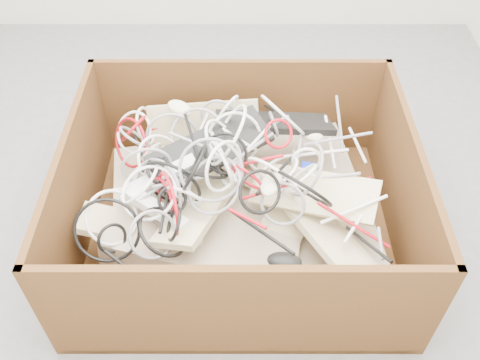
{
  "coord_description": "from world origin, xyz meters",
  "views": [
    {
      "loc": [
        0.06,
        -1.53,
        1.72
      ],
      "look_at": [
        0.06,
        -0.17,
        0.3
      ],
      "focal_mm": 39.23,
      "sensor_mm": 36.0,
      "label": 1
    }
  ],
  "objects_px": {
    "power_strip_left": "(162,177)",
    "vga_plug": "(307,168)",
    "cardboard_box": "(235,214)",
    "power_strip_right": "(156,209)"
  },
  "relations": [
    {
      "from": "power_strip_left",
      "to": "vga_plug",
      "type": "relative_size",
      "value": 5.99
    },
    {
      "from": "cardboard_box",
      "to": "power_strip_left",
      "type": "xyz_separation_m",
      "value": [
        -0.26,
        -0.04,
        0.25
      ]
    },
    {
      "from": "cardboard_box",
      "to": "power_strip_right",
      "type": "relative_size",
      "value": 4.97
    },
    {
      "from": "power_strip_left",
      "to": "power_strip_right",
      "type": "relative_size",
      "value": 1.06
    },
    {
      "from": "power_strip_right",
      "to": "vga_plug",
      "type": "bearing_deg",
      "value": 51.06
    },
    {
      "from": "vga_plug",
      "to": "cardboard_box",
      "type": "bearing_deg",
      "value": -165.67
    },
    {
      "from": "power_strip_right",
      "to": "vga_plug",
      "type": "relative_size",
      "value": 5.64
    },
    {
      "from": "power_strip_left",
      "to": "power_strip_right",
      "type": "height_order",
      "value": "power_strip_left"
    },
    {
      "from": "cardboard_box",
      "to": "vga_plug",
      "type": "height_order",
      "value": "cardboard_box"
    },
    {
      "from": "power_strip_right",
      "to": "vga_plug",
      "type": "height_order",
      "value": "power_strip_right"
    }
  ]
}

